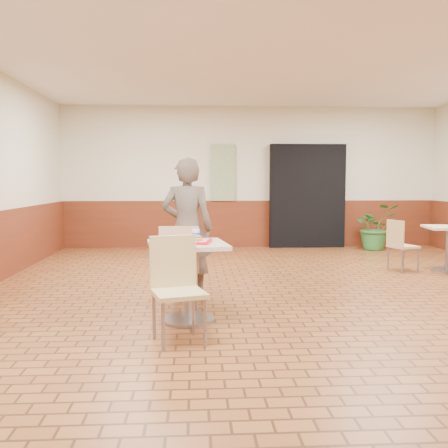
{
  "coord_description": "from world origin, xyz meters",
  "views": [
    {
      "loc": [
        -1.21,
        -5.67,
        1.43
      ],
      "look_at": [
        -0.88,
        -0.16,
        0.95
      ],
      "focal_mm": 40.0,
      "sensor_mm": 36.0,
      "label": 1
    }
  ],
  "objects": [
    {
      "name": "chair_main_back",
      "position": [
        -1.38,
        -0.16,
        0.52
      ],
      "size": [
        0.43,
        0.43,
        0.94
      ],
      "rotation": [
        0.0,
        0.0,
        3.15
      ],
      "color": "tan",
      "rests_on": "ground"
    },
    {
      "name": "second_table",
      "position": [
        2.81,
        1.96,
        0.48
      ],
      "size": [
        0.67,
        0.67,
        0.71
      ],
      "rotation": [
        0.0,
        0.0,
        -0.14
      ],
      "color": "beige",
      "rests_on": "ground"
    },
    {
      "name": "corridor_doorway",
      "position": [
        1.2,
        4.88,
        1.1
      ],
      "size": [
        1.6,
        0.22,
        2.2
      ],
      "primitive_type": "cube",
      "color": "black",
      "rests_on": "ground"
    },
    {
      "name": "main_table",
      "position": [
        -1.28,
        -0.66,
        0.54
      ],
      "size": [
        0.76,
        0.76,
        0.81
      ],
      "rotation": [
        0.0,
        0.0,
        0.14
      ],
      "color": "beige",
      "rests_on": "ground"
    },
    {
      "name": "chair_main_front",
      "position": [
        -1.37,
        -1.27,
        0.52
      ],
      "size": [
        0.54,
        0.54,
        0.94
      ],
      "rotation": [
        0.0,
        0.0,
        0.28
      ],
      "color": "#D0B97C",
      "rests_on": "ground"
    },
    {
      "name": "customer",
      "position": [
        -1.3,
        0.36,
        0.85
      ],
      "size": [
        0.67,
        0.49,
        1.71
      ],
      "primitive_type": "imported",
      "rotation": [
        0.0,
        0.0,
        3.01
      ],
      "color": "brown",
      "rests_on": "ground"
    },
    {
      "name": "ring_donut",
      "position": [
        -1.4,
        -0.56,
        0.85
      ],
      "size": [
        0.13,
        0.13,
        0.03
      ],
      "primitive_type": "torus",
      "rotation": [
        0.0,
        0.0,
        0.44
      ],
      "color": "#E7A554",
      "rests_on": "serving_tray"
    },
    {
      "name": "serving_tray",
      "position": [
        -1.28,
        -0.66,
        0.82
      ],
      "size": [
        0.46,
        0.36,
        0.03
      ],
      "rotation": [
        0.0,
        0.0,
        -0.16
      ],
      "color": "red",
      "rests_on": "main_table"
    },
    {
      "name": "room_shell",
      "position": [
        0.0,
        0.0,
        1.5
      ],
      "size": [
        8.01,
        10.01,
        3.01
      ],
      "color": "brown",
      "rests_on": "ground"
    },
    {
      "name": "paper_cup",
      "position": [
        -1.19,
        -0.57,
        0.89
      ],
      "size": [
        0.08,
        0.08,
        0.1
      ],
      "rotation": [
        0.0,
        0.0,
        0.06
      ],
      "color": "white",
      "rests_on": "serving_tray"
    },
    {
      "name": "chair_second_left",
      "position": [
        2.05,
        2.01,
        0.45
      ],
      "size": [
        0.48,
        0.48,
        0.81
      ],
      "rotation": [
        0.0,
        0.0,
        1.91
      ],
      "color": "#D3B57F",
      "rests_on": "ground"
    },
    {
      "name": "long_john_donut",
      "position": [
        -1.2,
        -0.73,
        0.86
      ],
      "size": [
        0.15,
        0.08,
        0.04
      ],
      "rotation": [
        0.0,
        0.0,
        -0.09
      ],
      "color": "gold",
      "rests_on": "serving_tray"
    },
    {
      "name": "wainscot_band",
      "position": [
        0.0,
        0.0,
        0.5
      ],
      "size": [
        8.0,
        10.0,
        1.0
      ],
      "color": "#5B2411",
      "rests_on": "ground"
    },
    {
      "name": "promo_poster",
      "position": [
        -0.6,
        4.94,
        1.6
      ],
      "size": [
        0.5,
        0.03,
        1.2
      ],
      "primitive_type": "cube",
      "color": "gray",
      "rests_on": "wainscot_band"
    },
    {
      "name": "potted_plant",
      "position": [
        2.52,
        4.4,
        0.48
      ],
      "size": [
        0.99,
        0.9,
        0.95
      ],
      "primitive_type": "imported",
      "rotation": [
        0.0,
        0.0,
        0.2
      ],
      "color": "#2D722F",
      "rests_on": "ground"
    }
  ]
}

